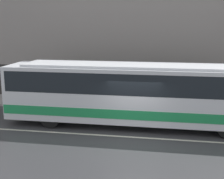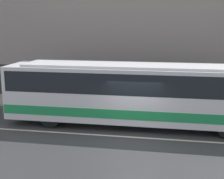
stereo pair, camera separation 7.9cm
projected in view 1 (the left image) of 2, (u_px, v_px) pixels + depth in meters
ground_plane at (133, 137)px, 14.23m from camera, size 60.00×60.00×0.00m
sidewalk at (142, 106)px, 19.30m from camera, size 60.00×2.56×0.13m
building_facade at (145, 35)px, 19.76m from camera, size 60.00×0.35×9.03m
lane_stripe at (133, 137)px, 14.23m from camera, size 54.00×0.14×0.01m
transit_bus at (130, 91)px, 15.62m from camera, size 12.43×2.61×3.12m
pedestrian_waiting at (146, 94)px, 18.35m from camera, size 0.36×0.36×1.79m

